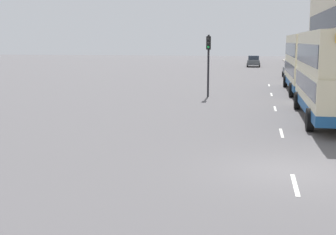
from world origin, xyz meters
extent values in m
plane|color=#5B595B|center=(0.00, 0.00, 0.00)|extent=(220.00, 220.00, 0.00)
cube|color=gray|center=(6.50, 38.50, 0.07)|extent=(5.00, 93.00, 0.14)
cube|color=silver|center=(0.00, -1.33, 0.01)|extent=(0.12, 2.00, 0.01)
cube|color=silver|center=(0.00, 6.00, 0.01)|extent=(0.12, 2.00, 0.01)
cube|color=silver|center=(0.00, 13.33, 0.01)|extent=(0.12, 2.00, 0.01)
cube|color=silver|center=(0.00, 20.66, 0.01)|extent=(0.12, 2.00, 0.01)
cube|color=silver|center=(0.00, 27.99, 0.01)|extent=(0.12, 2.00, 0.01)
cube|color=beige|center=(2.48, 9.86, 1.43)|extent=(2.55, 10.21, 1.85)
cube|color=beige|center=(2.48, 9.86, 3.33)|extent=(2.50, 9.91, 1.95)
cube|color=#1E518C|center=(2.48, 9.86, 0.72)|extent=(2.58, 10.26, 0.45)
cube|color=#2D3847|center=(2.48, 9.86, 1.79)|extent=(2.58, 9.60, 0.81)
cube|color=#2D3847|center=(2.48, 9.86, 3.23)|extent=(2.55, 9.60, 0.94)
cylinder|color=black|center=(1.20, 13.33, 0.50)|extent=(0.30, 1.00, 1.00)
cylinder|color=black|center=(1.20, 6.69, 0.50)|extent=(0.30, 1.00, 1.00)
cube|color=beige|center=(2.57, 22.83, 1.43)|extent=(2.55, 11.11, 1.85)
cube|color=beige|center=(2.57, 22.83, 3.33)|extent=(2.50, 10.78, 1.95)
cube|color=#1E518C|center=(2.57, 22.83, 0.72)|extent=(2.58, 11.17, 0.45)
cube|color=#2D3847|center=(2.57, 22.83, 1.79)|extent=(2.58, 10.44, 0.81)
cube|color=#2D3847|center=(2.57, 22.83, 3.23)|extent=(2.55, 10.44, 0.94)
cube|color=yellow|center=(2.57, 17.30, 3.95)|extent=(1.40, 0.08, 0.36)
cylinder|color=black|center=(1.29, 26.61, 0.50)|extent=(0.30, 1.00, 1.00)
cylinder|color=black|center=(3.84, 26.61, 0.50)|extent=(0.30, 1.00, 1.00)
cylinder|color=black|center=(1.29, 19.39, 0.50)|extent=(0.30, 1.00, 1.00)
cylinder|color=black|center=(3.84, 19.39, 0.50)|extent=(0.30, 1.00, 1.00)
cube|color=#4C5156|center=(2.58, 37.19, 0.69)|extent=(1.71, 4.26, 0.79)
cube|color=#2D3847|center=(2.58, 36.97, 1.41)|extent=(1.50, 2.05, 0.64)
cylinder|color=black|center=(1.72, 38.51, 0.30)|extent=(0.20, 0.60, 0.60)
cylinder|color=black|center=(3.43, 38.51, 0.30)|extent=(0.20, 0.60, 0.60)
cylinder|color=black|center=(1.72, 35.86, 0.30)|extent=(0.20, 0.60, 0.60)
cylinder|color=black|center=(3.43, 35.86, 0.30)|extent=(0.20, 0.60, 0.60)
cube|color=#4C5156|center=(-1.60, 58.32, 0.67)|extent=(1.78, 4.02, 0.75)
cube|color=#2D3847|center=(-1.60, 58.52, 1.35)|extent=(1.57, 1.93, 0.61)
cylinder|color=black|center=(-0.71, 57.07, 0.30)|extent=(0.20, 0.60, 0.60)
cylinder|color=black|center=(-2.49, 57.07, 0.30)|extent=(0.20, 0.60, 0.60)
cylinder|color=black|center=(-0.71, 59.57, 0.30)|extent=(0.20, 0.60, 0.60)
cylinder|color=black|center=(-2.49, 59.57, 0.30)|extent=(0.20, 0.60, 0.60)
cylinder|color=black|center=(-4.40, 18.42, 2.13)|extent=(0.14, 0.14, 4.27)
cube|color=black|center=(-4.40, 18.37, 3.72)|extent=(0.30, 0.24, 0.90)
sphere|color=#2D2D2D|center=(-4.40, 18.25, 3.99)|extent=(0.16, 0.16, 0.16)
sphere|color=#2D2D2D|center=(-4.40, 18.25, 3.72)|extent=(0.16, 0.16, 0.16)
sphere|color=#19D84C|center=(-4.40, 18.25, 3.45)|extent=(0.16, 0.16, 0.16)
camera|label=1|loc=(-1.12, -13.91, 3.84)|focal=50.00mm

